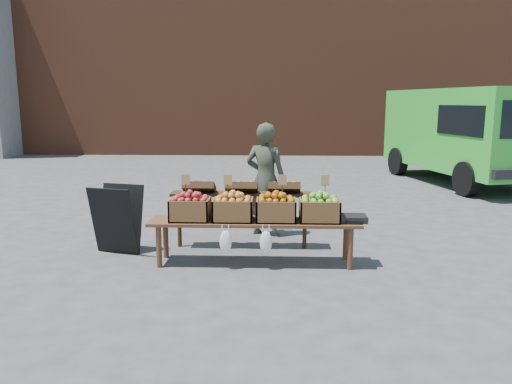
# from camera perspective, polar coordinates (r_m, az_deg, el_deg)

# --- Properties ---
(ground) EXTENTS (80.00, 80.00, 0.00)m
(ground) POSITION_cam_1_polar(r_m,az_deg,el_deg) (6.54, 3.15, -8.18)
(ground) COLOR #404043
(brick_building) EXTENTS (24.00, 4.00, 10.00)m
(brick_building) POSITION_cam_1_polar(r_m,az_deg,el_deg) (21.40, 2.55, 18.20)
(brick_building) COLOR brown
(brick_building) RESTS_ON ground
(delivery_van) EXTENTS (3.53, 5.70, 2.37)m
(delivery_van) POSITION_cam_1_polar(r_m,az_deg,el_deg) (13.80, 23.05, 5.84)
(delivery_van) COLOR green
(delivery_van) RESTS_ON ground
(vendor) EXTENTS (0.74, 0.61, 1.76)m
(vendor) POSITION_cam_1_polar(r_m,az_deg,el_deg) (7.74, 1.12, 1.46)
(vendor) COLOR #34382A
(vendor) RESTS_ON ground
(chalkboard_sign) EXTENTS (0.70, 0.49, 0.96)m
(chalkboard_sign) POSITION_cam_1_polar(r_m,az_deg,el_deg) (7.12, -15.59, -3.00)
(chalkboard_sign) COLOR black
(chalkboard_sign) RESTS_ON ground
(back_table) EXTENTS (2.10, 0.44, 1.04)m
(back_table) POSITION_cam_1_polar(r_m,az_deg,el_deg) (7.11, -1.64, -2.29)
(back_table) COLOR #311E10
(back_table) RESTS_ON ground
(display_bench) EXTENTS (2.70, 0.56, 0.57)m
(display_bench) POSITION_cam_1_polar(r_m,az_deg,el_deg) (6.46, -0.16, -5.73)
(display_bench) COLOR #4E2E1B
(display_bench) RESTS_ON ground
(crate_golden_apples) EXTENTS (0.50, 0.40, 0.28)m
(crate_golden_apples) POSITION_cam_1_polar(r_m,az_deg,el_deg) (6.44, -7.52, -1.98)
(crate_golden_apples) COLOR maroon
(crate_golden_apples) RESTS_ON display_bench
(crate_russet_pears) EXTENTS (0.50, 0.40, 0.28)m
(crate_russet_pears) POSITION_cam_1_polar(r_m,az_deg,el_deg) (6.38, -2.64, -2.03)
(crate_russet_pears) COLOR #B7902C
(crate_russet_pears) RESTS_ON display_bench
(crate_red_apples) EXTENTS (0.50, 0.40, 0.28)m
(crate_red_apples) POSITION_cam_1_polar(r_m,az_deg,el_deg) (6.36, 2.31, -2.07)
(crate_red_apples) COLOR #A26511
(crate_red_apples) RESTS_ON display_bench
(crate_green_apples) EXTENTS (0.50, 0.40, 0.28)m
(crate_green_apples) POSITION_cam_1_polar(r_m,az_deg,el_deg) (6.38, 7.26, -2.09)
(crate_green_apples) COLOR #518929
(crate_green_apples) RESTS_ON display_bench
(weighing_scale) EXTENTS (0.34, 0.30, 0.08)m
(weighing_scale) POSITION_cam_1_polar(r_m,az_deg,el_deg) (6.46, 11.01, -2.97)
(weighing_scale) COLOR black
(weighing_scale) RESTS_ON display_bench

